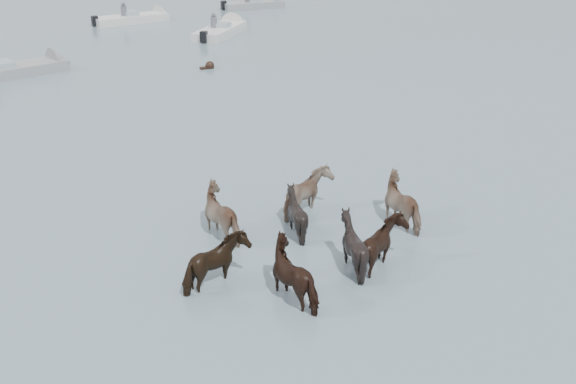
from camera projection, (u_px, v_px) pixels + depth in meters
ground at (229, 312)px, 13.08m from camera, size 400.00×400.00×0.00m
pony_herd at (314, 231)px, 15.21m from camera, size 7.05×5.05×1.41m
swimming_pony at (209, 66)px, 31.27m from camera, size 0.72×0.44×0.44m
motorboat_b at (22, 69)px, 30.21m from camera, size 6.14×2.41×1.92m
motorboat_c at (142, 18)px, 42.68m from camera, size 5.39×1.79×1.92m
motorboat_d at (225, 29)px, 39.25m from camera, size 5.07×4.62×1.92m
motorboat_e at (262, 4)px, 47.91m from camera, size 5.14×2.34×1.92m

